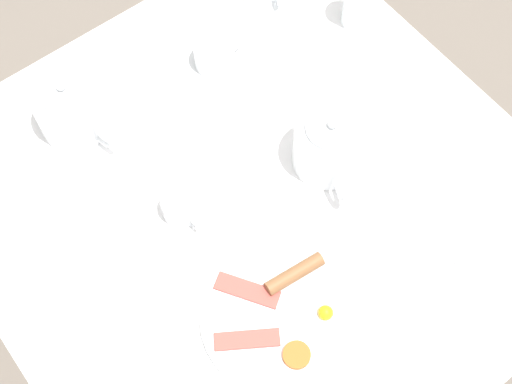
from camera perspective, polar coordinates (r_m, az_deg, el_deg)
ground_plane at (r=2.00m, az=0.00°, el=-10.21°), size 8.00×8.00×0.00m
table at (r=1.34m, az=0.00°, el=-1.89°), size 1.00×0.97×0.78m
breakfast_plate at (r=1.18m, az=2.18°, el=-9.72°), size 0.27×0.27×0.04m
teapot_near at (r=1.26m, az=5.89°, el=3.74°), size 0.21×0.13×0.14m
teapot_far at (r=1.33m, az=-14.62°, el=6.49°), size 0.22×0.13×0.14m
teacup_with_saucer_right at (r=1.40m, az=-3.33°, el=10.72°), size 0.16×0.16×0.06m
creamer_jug at (r=1.24m, az=-6.04°, el=-1.14°), size 0.09×0.06×0.05m
fork_by_plate at (r=1.29m, az=19.22°, el=-5.00°), size 0.10×0.15×0.00m
knife_by_plate at (r=1.24m, az=-14.32°, el=-7.49°), size 0.05×0.21×0.00m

